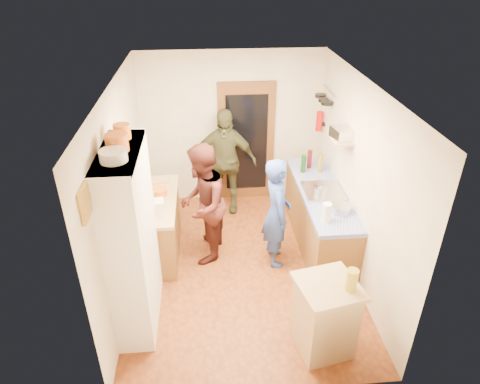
{
  "coord_description": "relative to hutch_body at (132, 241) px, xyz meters",
  "views": [
    {
      "loc": [
        -0.43,
        -4.75,
        3.93
      ],
      "look_at": [
        -0.01,
        0.15,
        1.13
      ],
      "focal_mm": 32.0,
      "sensor_mm": 36.0,
      "label": 1
    }
  ],
  "objects": [
    {
      "name": "picture_frame",
      "position": [
        -0.18,
        -0.75,
        0.95
      ],
      "size": [
        0.03,
        0.25,
        0.3
      ],
      "primitive_type": "cube",
      "color": "gold",
      "rests_on": "wall_left"
    },
    {
      "name": "orange_pot_b",
      "position": [
        0.0,
        0.31,
        1.18
      ],
      "size": [
        0.18,
        0.18,
        0.16
      ],
      "primitive_type": "cylinder",
      "color": "orange",
      "rests_on": "hutch_top_shelf"
    },
    {
      "name": "chopping_board",
      "position": [
        0.12,
        1.78,
        -0.19
      ],
      "size": [
        0.34,
        0.28,
        0.02
      ],
      "primitive_type": "cube",
      "rotation": [
        0.0,
        0.0,
        0.23
      ],
      "color": "tan",
      "rests_on": "left_counter_top"
    },
    {
      "name": "hob",
      "position": [
        2.5,
        1.24,
        -0.18
      ],
      "size": [
        0.55,
        0.58,
        0.04
      ],
      "primitive_type": "cube",
      "color": "silver",
      "rests_on": "right_counter_top"
    },
    {
      "name": "left_counter_top",
      "position": [
        0.1,
        1.25,
        -0.23
      ],
      "size": [
        0.64,
        1.44,
        0.05
      ],
      "primitive_type": "cube",
      "color": "tan",
      "rests_on": "left_counter_base"
    },
    {
      "name": "wall_right",
      "position": [
        2.81,
        0.8,
        0.2
      ],
      "size": [
        0.02,
        4.0,
        2.6
      ],
      "primitive_type": "cube",
      "color": "silver",
      "rests_on": "ground"
    },
    {
      "name": "island_base",
      "position": [
        2.07,
        -0.68,
        -0.67
      ],
      "size": [
        0.65,
        0.65,
        0.86
      ],
      "primitive_type": "cube",
      "rotation": [
        0.0,
        0.0,
        0.21
      ],
      "color": "tan",
      "rests_on": "ground"
    },
    {
      "name": "right_counter_top",
      "position": [
        2.5,
        1.3,
        -0.23
      ],
      "size": [
        0.62,
        2.22,
        0.06
      ],
      "primitive_type": "cube",
      "color": "#1E28A9",
      "rests_on": "right_counter_base"
    },
    {
      "name": "left_counter_base",
      "position": [
        0.1,
        1.25,
        -0.68
      ],
      "size": [
        0.6,
        1.4,
        0.85
      ],
      "primitive_type": "cube",
      "color": "brown",
      "rests_on": "ground"
    },
    {
      "name": "plate_stack",
      "position": [
        0.0,
        -0.24,
        1.15
      ],
      "size": [
        0.26,
        0.26,
        0.11
      ],
      "primitive_type": "cylinder",
      "color": "white",
      "rests_on": "hutch_top_shelf"
    },
    {
      "name": "oil_jar",
      "position": [
        2.27,
        -0.76,
        -0.07
      ],
      "size": [
        0.14,
        0.14,
        0.24
      ],
      "primitive_type": "cylinder",
      "rotation": [
        0.0,
        0.0,
        0.21
      ],
      "color": "#AD9E2D",
      "rests_on": "island_top"
    },
    {
      "name": "pan_rail",
      "position": [
        2.76,
        2.33,
        0.95
      ],
      "size": [
        0.02,
        0.65,
        0.02
      ],
      "primitive_type": "cylinder",
      "rotation": [
        1.57,
        0.0,
        0.0
      ],
      "color": "silver",
      "rests_on": "wall_right"
    },
    {
      "name": "door_glass",
      "position": [
        1.55,
        2.74,
        -0.05
      ],
      "size": [
        0.7,
        0.02,
        1.7
      ],
      "primitive_type": "cube",
      "color": "black",
      "rests_on": "door_frame"
    },
    {
      "name": "person_hob",
      "position": [
        1.82,
        0.88,
        -0.3
      ],
      "size": [
        0.4,
        0.6,
        1.6
      ],
      "primitive_type": "imported",
      "rotation": [
        0.0,
        0.0,
        1.6
      ],
      "color": "#2E479E",
      "rests_on": "ground"
    },
    {
      "name": "person_left",
      "position": [
        0.82,
        1.13,
        -0.23
      ],
      "size": [
        0.8,
        0.95,
        1.75
      ],
      "primitive_type": "imported",
      "rotation": [
        0.0,
        0.0,
        -1.75
      ],
      "color": "#421B17",
      "rests_on": "ground"
    },
    {
      "name": "person_back",
      "position": [
        1.16,
        2.38,
        -0.2
      ],
      "size": [
        1.1,
        0.59,
        1.79
      ],
      "primitive_type": "imported",
      "rotation": [
        0.0,
        0.0,
        -0.15
      ],
      "color": "#3F3E25",
      "rests_on": "ground"
    },
    {
      "name": "pot_on_hob",
      "position": [
        2.45,
        1.21,
        -0.1
      ],
      "size": [
        0.2,
        0.2,
        0.13
      ],
      "primitive_type": "cylinder",
      "color": "silver",
      "rests_on": "hob"
    },
    {
      "name": "right_counter_base",
      "position": [
        2.5,
        1.3,
        -0.68
      ],
      "size": [
        0.6,
        2.2,
        0.84
      ],
      "primitive_type": "cube",
      "color": "brown",
      "rests_on": "ground"
    },
    {
      "name": "wall_left",
      "position": [
        -0.21,
        0.8,
        0.2
      ],
      "size": [
        0.02,
        4.0,
        2.6
      ],
      "primitive_type": "cube",
      "color": "silver",
      "rests_on": "ground"
    },
    {
      "name": "cutting_board",
      "position": [
        2.01,
        -0.64,
        -0.21
      ],
      "size": [
        0.4,
        0.35,
        0.02
      ],
      "primitive_type": "cube",
      "rotation": [
        0.0,
        0.0,
        0.21
      ],
      "color": "white",
      "rests_on": "island_top"
    },
    {
      "name": "toaster",
      "position": [
        0.15,
        0.86,
        -0.1
      ],
      "size": [
        0.29,
        0.21,
        0.2
      ],
      "primitive_type": "cube",
      "rotation": [
        0.0,
        0.0,
        0.14
      ],
      "color": "white",
      "rests_on": "left_counter_top"
    },
    {
      "name": "mixing_bowl",
      "position": [
        2.6,
        0.7,
        -0.15
      ],
      "size": [
        0.28,
        0.28,
        0.1
      ],
      "primitive_type": "cylinder",
      "rotation": [
        0.0,
        0.0,
        -0.09
      ],
      "color": "silver",
      "rests_on": "right_counter_top"
    },
    {
      "name": "ceiling",
      "position": [
        1.3,
        0.8,
        1.51
      ],
      "size": [
        3.0,
        4.0,
        0.02
      ],
      "primitive_type": "cube",
      "color": "silver",
      "rests_on": "ground"
    },
    {
      "name": "floor",
      "position": [
        1.3,
        0.8,
        -1.11
      ],
      "size": [
        3.0,
        4.0,
        0.02
      ],
      "primitive_type": "cube",
      "color": "#904619",
      "rests_on": "ground"
    },
    {
      "name": "bottle_b",
      "position": [
        2.48,
        2.04,
        -0.05
      ],
      "size": [
        0.09,
        0.09,
        0.3
      ],
      "primitive_type": "cylinder",
      "rotation": [
        0.0,
        0.0,
        -0.3
      ],
      "color": "#591419",
      "rests_on": "right_counter_top"
    },
    {
      "name": "wall_back",
      "position": [
        1.3,
        2.81,
        0.2
      ],
      "size": [
        3.0,
        0.02,
        2.6
      ],
      "primitive_type": "cube",
      "color": "silver",
      "rests_on": "ground"
    },
    {
      "name": "radio",
      "position": [
        2.67,
        1.25,
        0.69
      ],
      "size": [
        0.27,
        0.33,
        0.15
      ],
      "primitive_type": "cube",
      "rotation": [
        0.0,
        0.0,
        0.18
      ],
      "color": "silver",
      "rests_on": "wall_shelf"
    },
    {
      "name": "orange_bowl",
      "position": [
        0.18,
        1.36,
        -0.15
      ],
      "size": [
        0.27,
        0.27,
        0.1
      ],
      "primitive_type": "cylinder",
      "rotation": [
        0.0,
        0.0,
        0.32
      ],
      "color": "orange",
      "rests_on": "left_counter_top"
    },
    {
      "name": "kettle",
      "position": [
        0.05,
        1.11,
        -0.11
      ],
      "size": [
        0.18,
        0.18,
        0.19
      ],
      "primitive_type": "cylinder",
      "rotation": [
        0.0,
        0.0,
        0.1
      ],
      "color": "white",
      "rests_on": "left_counter_top"
    },
    {
      "name": "pan_hang_b",
      "position": [
        2.7,
        2.35,
        0.8
      ],
      "size": [
        0.16,
        0.16,
        0.05
      ],
      "primitive_type": "cylinder",
      "color": "black",
      "rests_on": "pan_rail"
    },
    {
      "name": "hutch_top_shelf",
      "position": [
        0.0,
        0.0,
        1.08
      ],
      "size": [
        0.4,
        1.14,
        0.04
      ],
      "primitive_type": "cube",
      "color": "white",
      "rests_on": "hutch_body"
    },
    {
      "name": "ext_bracket",
      "position": [
        2.77,
        2.5,
        0.35
      ],
      "size": [
        0.06,
        0.1,
        0.04
      ],
      "primitive_type": "cube",
      "color": "black",
      "rests_on": "wall_right"
    },
    {
      "name": "bottle_c",
      "position": [
        2.61,
        1.88,
        -0.04
      ],
      "size": [
        0.08,
        0.08,
        0.31
      ],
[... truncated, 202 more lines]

